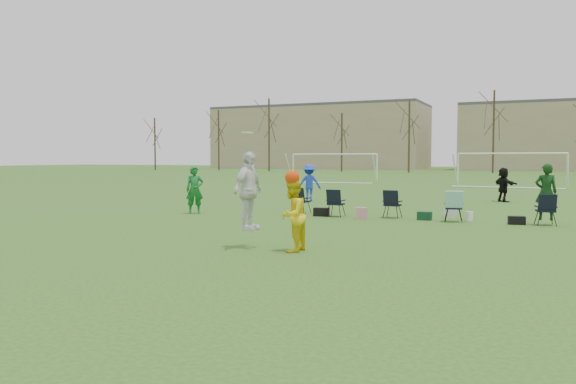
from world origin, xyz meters
The scene contains 10 objects.
ground centered at (0.00, 0.00, 0.00)m, with size 260.00×260.00×0.00m, color #29541A.
fielder_green_near centered at (-5.83, 6.64, 0.88)m, with size 0.64×0.42×1.77m, color #116527.
fielder_blue centered at (-4.21, 13.99, 0.88)m, with size 1.13×0.65×1.75m, color blue.
fielder_black centered at (4.34, 17.35, 0.81)m, with size 1.50×0.48×1.62m, color black.
center_contest centered at (0.34, 0.34, 1.09)m, with size 1.69×1.09×2.66m.
sideline_setup centered at (2.46, 8.02, 0.56)m, with size 9.00×1.90×1.90m.
goal_left centered at (-10.00, 34.00, 1.92)m, with size 7.39×0.76×2.46m.
goal_mid centered at (4.00, 32.00, 1.92)m, with size 7.40×0.63×2.46m.
tree_line centered at (0.24, 69.85, 5.09)m, with size 110.28×3.28×11.40m.
building_row centered at (6.73, 96.00, 5.99)m, with size 126.00×16.00×13.00m.
Camera 1 is at (5.85, -10.95, 2.06)m, focal length 35.00 mm.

